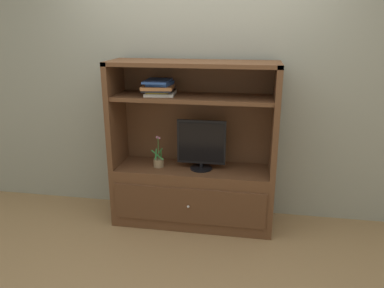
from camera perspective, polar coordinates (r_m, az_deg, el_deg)
ground_plane at (r=3.47m, az=-1.01°, el=-14.79°), size 8.00×8.00×0.00m
painted_rear_wall at (r=3.69m, az=1.07°, el=10.50°), size 6.00×0.10×2.80m
media_console at (r=3.60m, az=0.16°, el=-4.66°), size 1.52×0.50×1.56m
tv_monitor at (r=3.45m, az=1.43°, el=-0.11°), size 0.45×0.21×0.47m
potted_plant at (r=3.58m, az=-5.11°, el=-2.68°), size 0.12×0.10×0.30m
magazine_stack at (r=3.43m, az=-5.04°, el=8.55°), size 0.32×0.35×0.14m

